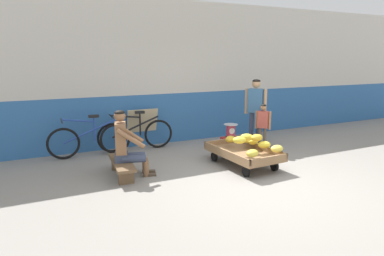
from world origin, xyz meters
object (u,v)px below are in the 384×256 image
object	(u,v)px
low_bench	(122,165)
weighing_scale	(231,130)
bicycle_far_left	(136,134)
customer_adult	(256,106)
vendor_seated	(126,144)
customer_child	(263,123)
shopping_bag	(233,150)
bicycle_near_left	(90,140)
sign_board	(142,127)
plastic_crate	(230,144)
banana_cart	(243,153)

from	to	relation	value
low_bench	weighing_scale	world-z (taller)	weighing_scale
bicycle_far_left	customer_adult	xyz separation A→B (m)	(2.47, -0.94, 0.60)
vendor_seated	customer_child	bearing A→B (deg)	3.77
low_bench	bicycle_far_left	distance (m)	1.70
shopping_bag	bicycle_near_left	bearing A→B (deg)	155.55
sign_board	vendor_seated	bearing A→B (deg)	-114.90
bicycle_near_left	customer_adult	bearing A→B (deg)	-14.07
sign_board	bicycle_near_left	bearing A→B (deg)	-163.13
sign_board	customer_adult	xyz separation A→B (m)	(2.23, -1.24, 0.52)
bicycle_far_left	shopping_bag	xyz separation A→B (m)	(1.68, -1.29, -0.23)
vendor_seated	shopping_bag	size ratio (longest dim) A/B	4.75
low_bench	shopping_bag	size ratio (longest dim) A/B	4.68
low_bench	weighing_scale	xyz separation A→B (m)	(2.53, 0.57, 0.25)
low_bench	vendor_seated	bearing A→B (deg)	-14.10
vendor_seated	customer_child	xyz separation A→B (m)	(2.99, 0.20, 0.07)
plastic_crate	sign_board	xyz separation A→B (m)	(-1.59, 1.26, 0.28)
low_bench	weighing_scale	size ratio (longest dim) A/B	3.74
weighing_scale	customer_adult	size ratio (longest dim) A/B	0.20
bicycle_near_left	shopping_bag	size ratio (longest dim) A/B	6.92
sign_board	customer_child	world-z (taller)	customer_child
low_bench	banana_cart	bearing A→B (deg)	-11.06
low_bench	shopping_bag	bearing A→B (deg)	5.97
bicycle_near_left	plastic_crate	bearing A→B (deg)	-17.56
vendor_seated	shopping_bag	xyz separation A→B (m)	(2.30, 0.27, -0.45)
banana_cart	vendor_seated	xyz separation A→B (m)	(-2.09, 0.40, 0.33)
banana_cart	vendor_seated	world-z (taller)	vendor_seated
customer_child	shopping_bag	xyz separation A→B (m)	(-0.69, 0.07, -0.52)
plastic_crate	sign_board	size ratio (longest dim) A/B	0.42
weighing_scale	customer_child	distance (m)	0.70
bicycle_near_left	bicycle_far_left	distance (m)	0.99
banana_cart	bicycle_near_left	bearing A→B (deg)	142.47
banana_cart	shopping_bag	distance (m)	0.72
banana_cart	customer_adult	distance (m)	1.60
weighing_scale	customer_child	bearing A→B (deg)	-36.14
plastic_crate	bicycle_far_left	size ratio (longest dim) A/B	0.22
customer_adult	customer_child	distance (m)	0.53
bicycle_far_left	shopping_bag	distance (m)	2.13
weighing_scale	shopping_bag	bearing A→B (deg)	-114.04
bicycle_near_left	sign_board	xyz separation A→B (m)	(1.22, 0.37, 0.08)
sign_board	low_bench	bearing A→B (deg)	-117.30
vendor_seated	shopping_bag	bearing A→B (deg)	6.72
bicycle_far_left	sign_board	xyz separation A→B (m)	(0.23, 0.29, 0.08)
weighing_scale	customer_adult	world-z (taller)	customer_adult
low_bench	weighing_scale	distance (m)	2.61
low_bench	shopping_bag	distance (m)	2.40
banana_cart	plastic_crate	bearing A→B (deg)	70.66
sign_board	shopping_bag	xyz separation A→B (m)	(1.44, -1.58, -0.31)
weighing_scale	shopping_bag	size ratio (longest dim) A/B	1.25
bicycle_far_left	plastic_crate	bearing A→B (deg)	-27.95
plastic_crate	customer_child	world-z (taller)	customer_child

